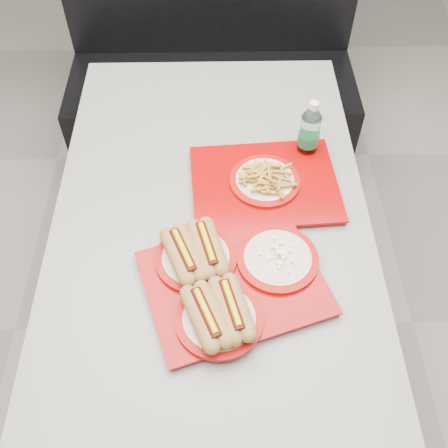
{
  "coord_description": "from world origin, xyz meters",
  "views": [
    {
      "loc": [
        0.02,
        -0.97,
        1.91
      ],
      "look_at": [
        0.03,
        -0.13,
        0.83
      ],
      "focal_mm": 42.0,
      "sensor_mm": 36.0,
      "label": 1
    }
  ],
  "objects_px": {
    "tray_near": "(227,280)",
    "tray_far": "(265,182)",
    "diner_table": "(212,240)",
    "booth_bench": "(212,75)",
    "water_bottle": "(309,133)"
  },
  "relations": [
    {
      "from": "tray_near",
      "to": "tray_far",
      "type": "distance_m",
      "value": 0.36
    },
    {
      "from": "diner_table",
      "to": "tray_near",
      "type": "distance_m",
      "value": 0.34
    },
    {
      "from": "diner_table",
      "to": "booth_bench",
      "type": "relative_size",
      "value": 1.05
    },
    {
      "from": "booth_bench",
      "to": "water_bottle",
      "type": "height_order",
      "value": "booth_bench"
    },
    {
      "from": "diner_table",
      "to": "booth_bench",
      "type": "distance_m",
      "value": 1.11
    },
    {
      "from": "tray_far",
      "to": "water_bottle",
      "type": "height_order",
      "value": "water_bottle"
    },
    {
      "from": "diner_table",
      "to": "water_bottle",
      "type": "distance_m",
      "value": 0.44
    },
    {
      "from": "booth_bench",
      "to": "water_bottle",
      "type": "relative_size",
      "value": 6.65
    },
    {
      "from": "diner_table",
      "to": "tray_far",
      "type": "xyz_separation_m",
      "value": [
        0.16,
        0.07,
        0.19
      ]
    },
    {
      "from": "tray_far",
      "to": "water_bottle",
      "type": "bearing_deg",
      "value": 44.78
    },
    {
      "from": "water_bottle",
      "to": "tray_near",
      "type": "bearing_deg",
      "value": -118.3
    },
    {
      "from": "booth_bench",
      "to": "tray_near",
      "type": "height_order",
      "value": "booth_bench"
    },
    {
      "from": "tray_near",
      "to": "water_bottle",
      "type": "relative_size",
      "value": 2.59
    },
    {
      "from": "water_bottle",
      "to": "tray_far",
      "type": "bearing_deg",
      "value": -135.22
    },
    {
      "from": "tray_near",
      "to": "tray_far",
      "type": "bearing_deg",
      "value": 70.8
    }
  ]
}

